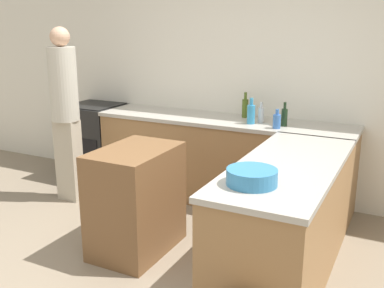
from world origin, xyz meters
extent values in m
plane|color=gray|center=(0.00, 0.00, 0.00)|extent=(14.00, 14.00, 0.00)
cube|color=silver|center=(0.00, 2.16, 1.35)|extent=(8.00, 0.06, 2.70)
cube|color=olive|center=(0.00, 1.81, 0.44)|extent=(2.72, 0.62, 0.87)
cube|color=#ADA89E|center=(0.00, 1.81, 0.89)|extent=(2.75, 0.65, 0.04)
cube|color=olive|center=(1.03, 0.61, 0.44)|extent=(0.66, 1.79, 0.87)
cube|color=#ADA89E|center=(1.03, 0.61, 0.89)|extent=(0.69, 1.82, 0.04)
cube|color=black|center=(-1.70, 1.82, 0.46)|extent=(0.64, 0.62, 0.91)
cube|color=black|center=(-1.70, 1.50, 0.32)|extent=(0.54, 0.01, 0.51)
cube|color=black|center=(-1.70, 1.82, 0.92)|extent=(0.59, 0.57, 0.01)
cube|color=brown|center=(-0.20, 0.46, 0.45)|extent=(0.54, 0.79, 0.89)
cylinder|color=teal|center=(0.94, 0.07, 0.96)|extent=(0.32, 0.32, 0.10)
cylinder|color=#475B1E|center=(0.19, 1.98, 1.01)|extent=(0.07, 0.07, 0.19)
cylinder|color=#475B1E|center=(0.19, 1.98, 1.14)|extent=(0.03, 0.03, 0.08)
cylinder|color=silver|center=(0.42, 1.83, 0.99)|extent=(0.06, 0.06, 0.15)
cylinder|color=silver|center=(0.42, 1.83, 1.09)|extent=(0.03, 0.03, 0.06)
cylinder|color=#338CBF|center=(0.35, 1.71, 1.00)|extent=(0.08, 0.08, 0.19)
cylinder|color=#338CBF|center=(0.35, 1.71, 1.13)|extent=(0.04, 0.04, 0.07)
cylinder|color=black|center=(0.67, 1.76, 1.00)|extent=(0.06, 0.06, 0.17)
cylinder|color=black|center=(0.67, 1.76, 1.11)|extent=(0.03, 0.03, 0.07)
cylinder|color=#386BB7|center=(0.64, 1.63, 0.98)|extent=(0.07, 0.07, 0.13)
cylinder|color=#386BB7|center=(0.64, 1.63, 1.07)|extent=(0.03, 0.03, 0.05)
cube|color=#ADA38E|center=(-1.49, 1.09, 0.44)|extent=(0.26, 0.16, 0.89)
cylinder|color=#B7B2A3|center=(-1.49, 1.09, 1.27)|extent=(0.29, 0.29, 0.76)
sphere|color=tan|center=(-1.49, 1.09, 1.75)|extent=(0.20, 0.20, 0.20)
camera|label=1|loc=(1.79, -2.45, 1.89)|focal=42.00mm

